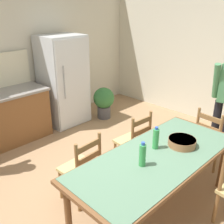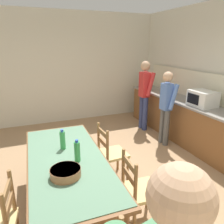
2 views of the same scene
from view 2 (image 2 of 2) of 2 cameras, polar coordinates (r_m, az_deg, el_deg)
The scene contains 13 objects.
ground_plane at distance 3.55m, azimuth -1.68°, elevation -18.51°, with size 8.32×8.32×0.00m, color #9E7A56.
wall_left at distance 6.07m, azimuth -12.83°, elevation 11.04°, with size 0.12×5.20×2.90m, color beige.
kitchen_counter at distance 5.22m, azimuth 17.40°, elevation -1.52°, with size 3.41×0.66×0.91m.
counter_splashback at distance 5.24m, azimuth 20.81°, elevation 6.71°, with size 3.37×0.03×0.60m, color beige.
microwave at distance 4.62m, azimuth 22.56°, elevation 3.28°, with size 0.50×0.39×0.30m.
dining_table at distance 2.79m, azimuth -11.69°, elevation -13.04°, with size 2.17×0.97×0.76m.
bottle_near_centre at distance 2.94m, azimuth -12.78°, elevation -7.14°, with size 0.07×0.07×0.27m.
bottle_off_centre at distance 2.62m, azimuth -9.08°, elevation -10.09°, with size 0.07×0.07×0.27m.
serving_bowl at distance 2.40m, azimuth -12.05°, elevation -15.05°, with size 0.32×0.32×0.09m.
chair_side_far_left at distance 3.47m, azimuth -0.31°, elevation -10.71°, with size 0.43×0.42×0.91m.
chair_side_far_right at distance 2.73m, azimuth 7.09°, elevation -19.59°, with size 0.45×0.43×0.91m.
person_at_sink at distance 5.39m, azimuth 8.51°, elevation 5.17°, with size 0.43×0.29×1.69m.
person_at_counter at distance 4.65m, azimuth 13.98°, elevation 1.87°, with size 0.39×0.27×1.56m.
Camera 2 is at (2.70, -0.99, 2.08)m, focal length 35.00 mm.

